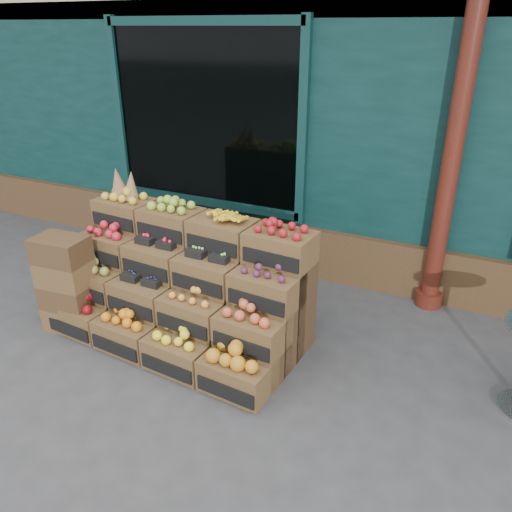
% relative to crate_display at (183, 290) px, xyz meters
% --- Properties ---
extents(ground, '(60.00, 60.00, 0.00)m').
position_rel_crate_display_xyz_m(ground, '(0.86, -0.47, -0.45)').
color(ground, '#3A3A3C').
rests_on(ground, ground).
extents(shop_facade, '(12.00, 6.24, 4.80)m').
position_rel_crate_display_xyz_m(shop_facade, '(0.86, 4.64, 1.94)').
color(shop_facade, '#0C2B2B').
rests_on(shop_facade, ground).
extents(crate_display, '(2.41, 1.29, 1.47)m').
position_rel_crate_display_xyz_m(crate_display, '(0.00, 0.00, 0.00)').
color(crate_display, brown).
rests_on(crate_display, ground).
extents(spare_crates, '(0.51, 0.38, 0.96)m').
position_rel_crate_display_xyz_m(spare_crates, '(-1.04, -0.44, 0.03)').
color(spare_crates, brown).
rests_on(spare_crates, ground).
extents(shopkeeper, '(0.77, 0.52, 2.05)m').
position_rel_crate_display_xyz_m(shopkeeper, '(-1.16, 2.34, 0.57)').
color(shopkeeper, '#1D6733').
rests_on(shopkeeper, ground).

